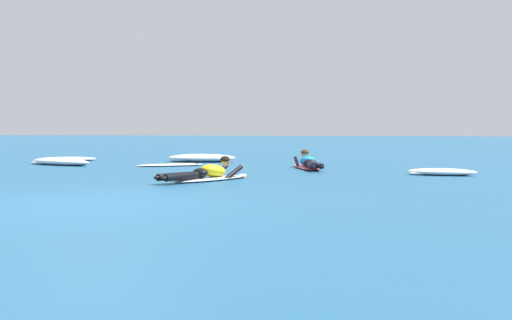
% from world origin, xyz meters
% --- Properties ---
extents(ground_plane, '(120.00, 120.00, 0.00)m').
position_xyz_m(ground_plane, '(0.00, 10.00, 0.00)').
color(ground_plane, '#235B84').
extents(surfer_near, '(1.59, 2.44, 0.55)m').
position_xyz_m(surfer_near, '(0.69, 3.98, 0.14)').
color(surfer_near, silver).
rests_on(surfer_near, ground).
extents(surfer_far, '(1.11, 2.52, 0.55)m').
position_xyz_m(surfer_far, '(2.36, 8.04, 0.14)').
color(surfer_far, '#E54C66').
rests_on(surfer_far, ground).
extents(drifting_surfboard, '(1.92, 1.46, 0.16)m').
position_xyz_m(drifting_surfboard, '(-1.58, 8.45, 0.03)').
color(drifting_surfboard, white).
rests_on(drifting_surfboard, ground).
extents(whitewater_front, '(2.33, 1.42, 0.21)m').
position_xyz_m(whitewater_front, '(-4.86, 8.30, 0.10)').
color(whitewater_front, white).
rests_on(whitewater_front, ground).
extents(whitewater_mid_left, '(2.08, 1.60, 0.13)m').
position_xyz_m(whitewater_mid_left, '(-5.75, 10.43, 0.06)').
color(whitewater_mid_left, white).
rests_on(whitewater_mid_left, ground).
extents(whitewater_mid_right, '(2.23, 1.19, 0.25)m').
position_xyz_m(whitewater_mid_right, '(-1.28, 10.70, 0.12)').
color(whitewater_mid_right, white).
rests_on(whitewater_mid_right, ground).
extents(whitewater_back, '(1.58, 0.75, 0.16)m').
position_xyz_m(whitewater_back, '(5.60, 6.34, 0.08)').
color(whitewater_back, white).
rests_on(whitewater_back, ground).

